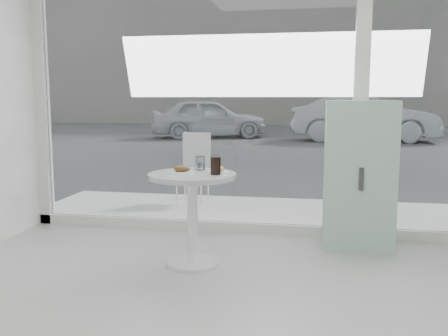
% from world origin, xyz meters
% --- Properties ---
extents(storefront, '(5.00, 0.14, 3.00)m').
position_xyz_m(storefront, '(0.07, 3.00, 1.71)').
color(storefront, silver).
rests_on(storefront, ground).
extents(main_table, '(0.72, 0.72, 0.77)m').
position_xyz_m(main_table, '(-0.50, 1.90, 0.55)').
color(main_table, white).
rests_on(main_table, ground).
extents(patio_deck, '(5.60, 1.60, 0.05)m').
position_xyz_m(patio_deck, '(0.00, 3.80, 0.03)').
color(patio_deck, white).
rests_on(patio_deck, ground).
extents(street, '(40.00, 24.00, 0.00)m').
position_xyz_m(street, '(0.00, 16.00, -0.00)').
color(street, '#343434').
rests_on(street, ground).
extents(far_building, '(40.00, 2.00, 8.00)m').
position_xyz_m(far_building, '(0.00, 25.00, 4.00)').
color(far_building, gray).
rests_on(far_building, ground).
extents(mint_cabinet, '(0.63, 0.44, 1.36)m').
position_xyz_m(mint_cabinet, '(0.88, 2.66, 0.68)').
color(mint_cabinet, '#9FCBB1').
rests_on(mint_cabinet, ground).
extents(patio_chair, '(0.41, 0.41, 0.88)m').
position_xyz_m(patio_chair, '(-1.06, 4.25, 0.55)').
color(patio_chair, white).
rests_on(patio_chair, patio_deck).
extents(car_white, '(4.34, 2.89, 1.37)m').
position_xyz_m(car_white, '(-3.23, 15.14, 0.69)').
color(car_white, silver).
rests_on(car_white, street).
extents(car_silver, '(4.58, 1.64, 1.50)m').
position_xyz_m(car_silver, '(1.99, 14.57, 0.75)').
color(car_silver, '#9A9CA1').
rests_on(car_silver, street).
extents(plate_fritter, '(0.21, 0.21, 0.07)m').
position_xyz_m(plate_fritter, '(-0.58, 1.88, 0.80)').
color(plate_fritter, white).
rests_on(plate_fritter, main_table).
extents(plate_donut, '(0.20, 0.20, 0.05)m').
position_xyz_m(plate_donut, '(-0.31, 1.98, 0.79)').
color(plate_donut, white).
rests_on(plate_donut, main_table).
extents(water_tumbler_a, '(0.07, 0.07, 0.12)m').
position_xyz_m(water_tumbler_a, '(-0.49, 2.10, 0.82)').
color(water_tumbler_a, white).
rests_on(water_tumbler_a, main_table).
extents(water_tumbler_b, '(0.07, 0.07, 0.12)m').
position_xyz_m(water_tumbler_b, '(-0.48, 2.12, 0.82)').
color(water_tumbler_b, white).
rests_on(water_tumbler_b, main_table).
extents(cola_glass, '(0.08, 0.08, 0.16)m').
position_xyz_m(cola_glass, '(-0.30, 1.87, 0.85)').
color(cola_glass, white).
rests_on(cola_glass, main_table).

